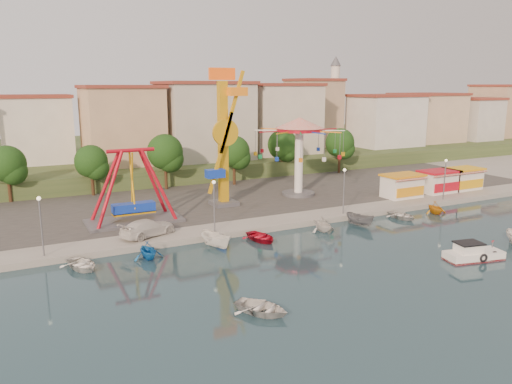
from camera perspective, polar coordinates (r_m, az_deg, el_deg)
ground at (r=44.14m, az=11.70°, el=-8.14°), size 200.00×200.00×0.00m
quay_deck at (r=98.78m, az=-11.34°, el=3.24°), size 200.00×100.00×0.60m
asphalt_pad at (r=68.94m, az=-4.00°, el=-0.06°), size 90.00×28.00×0.01m
hill_terrace at (r=103.38m, az=-12.14°, el=4.27°), size 200.00×60.00×3.00m
pirate_ship_ride at (r=54.82m, az=-13.93°, el=0.49°), size 10.00×5.00×8.00m
kamikaze_tower at (r=60.26m, az=-3.57°, el=5.88°), size 4.20×3.10×16.50m
wave_swinger at (r=66.31m, az=4.97°, el=6.08°), size 11.60×11.60×10.40m
booth_left at (r=68.45m, az=16.37°, el=0.71°), size 5.40×3.78×3.08m
booth_mid at (r=73.09m, az=20.14°, el=1.16°), size 5.40×3.78×3.08m
booth_right at (r=76.62m, az=22.56°, el=1.45°), size 5.40×3.78×3.08m
lamp_post_0 at (r=46.66m, az=-23.31°, el=-3.80°), size 0.14×0.14×5.00m
lamp_post_1 at (r=50.09m, az=-4.79°, el=-1.79°), size 0.14×0.14×5.00m
lamp_post_2 at (r=57.90m, az=10.00°, el=-0.04°), size 0.14×0.14×5.00m
lamp_post_3 at (r=68.62m, az=20.74°, el=1.24°), size 0.14×0.14×5.00m
tree_0 at (r=69.68m, az=-26.57°, el=2.88°), size 4.60×4.60×7.19m
tree_1 at (r=69.76m, az=-18.33°, el=3.33°), size 4.35×4.35×6.80m
tree_2 at (r=71.43m, az=-10.36°, el=4.52°), size 5.02×5.02×7.85m
tree_3 at (r=73.63m, az=-2.53°, el=4.64°), size 4.68×4.68×7.32m
tree_4 at (r=80.82m, az=3.06°, el=5.44°), size 4.86×4.86×7.60m
tree_5 at (r=84.80m, az=9.57°, el=5.57°), size 4.83×4.83×7.54m
building_1 at (r=83.93m, az=-23.68°, el=5.77°), size 12.33×9.01×8.63m
building_2 at (r=86.19m, az=-14.99°, el=7.38°), size 11.95×9.28×11.23m
building_3 at (r=87.25m, az=-5.56°, el=7.11°), size 12.59×10.50×9.20m
building_4 at (r=96.00m, az=1.23°, el=7.62°), size 10.75×9.23×9.24m
building_5 at (r=101.37m, az=8.44°, el=8.29°), size 12.77×10.96×11.21m
building_6 at (r=107.42m, az=14.13°, el=8.57°), size 8.23×8.98×12.36m
building_7 at (r=119.16m, az=16.87°, el=7.87°), size 11.59×10.93×8.76m
building_8 at (r=124.83m, az=23.68°, el=8.42°), size 12.84×9.28×12.58m
building_9 at (r=137.26m, az=26.35°, el=7.72°), size 12.95×9.17×9.21m
minaret at (r=106.30m, az=8.97°, el=10.57°), size 2.80×2.80×18.00m
cabin_motorboat at (r=48.19m, az=23.51°, el=-6.58°), size 5.44×2.93×1.82m
rowboat_a at (r=34.48m, az=0.66°, el=-13.09°), size 4.43×4.79×0.81m
van at (r=50.09m, az=-12.27°, el=-4.01°), size 6.18×4.33×1.66m
moored_boat_0 at (r=44.62m, az=-19.28°, el=-7.82°), size 3.82×4.53×0.80m
moored_boat_1 at (r=45.47m, az=-12.25°, el=-6.50°), size 2.87×3.25×1.60m
moored_boat_2 at (r=47.43m, az=-4.58°, el=-5.49°), size 2.57×4.33×1.57m
moored_boat_3 at (r=49.49m, az=0.59°, el=-5.16°), size 3.35×4.28×0.81m
moored_boat_4 at (r=53.04m, az=7.63°, el=-3.64°), size 2.70×3.10×1.59m
moored_boat_5 at (r=55.97m, az=11.81°, el=-3.08°), size 2.31×3.77×1.37m
moored_boat_6 at (r=59.97m, az=16.35°, el=-2.60°), size 2.94×3.87×0.75m
moored_boat_7 at (r=63.53m, az=19.82°, el=-1.66°), size 3.07×3.38×1.53m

